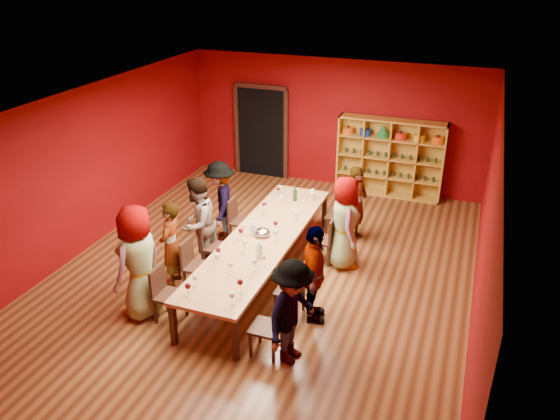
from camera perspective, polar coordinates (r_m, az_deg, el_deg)
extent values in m
cube|color=#502A15|center=(9.69, -1.84, -6.81)|extent=(7.10, 9.10, 0.02)
cube|color=#670508|center=(13.00, 5.67, 9.00)|extent=(7.10, 0.02, 3.00)
cube|color=#670508|center=(5.72, -20.13, -16.31)|extent=(7.10, 0.02, 3.00)
cube|color=#670508|center=(10.72, -19.65, 3.97)|extent=(0.02, 9.10, 3.00)
cube|color=#670508|center=(8.41, 20.77, -2.15)|extent=(0.02, 9.10, 3.00)
cube|color=silver|center=(8.47, -2.13, 10.73)|extent=(7.10, 9.10, 0.02)
cube|color=#A67445|center=(9.32, -1.90, -3.02)|extent=(1.10, 4.50, 0.06)
cube|color=black|center=(8.10, -11.11, -11.62)|extent=(0.08, 0.08, 0.69)
cube|color=black|center=(11.45, -0.04, 0.60)|extent=(0.08, 0.08, 0.69)
cube|color=black|center=(7.70, -4.66, -13.34)|extent=(0.08, 0.08, 0.69)
cube|color=black|center=(11.18, 4.67, -0.14)|extent=(0.08, 0.08, 0.69)
cube|color=black|center=(13.60, -1.88, 8.09)|extent=(1.20, 0.14, 2.20)
cube|color=black|center=(13.24, -2.07, 12.76)|extent=(1.32, 0.06, 0.10)
cube|color=black|center=(13.79, -4.52, 8.28)|extent=(0.10, 0.06, 2.20)
cube|color=black|center=(13.32, 0.62, 7.72)|extent=(0.10, 0.06, 2.20)
cube|color=#B88629|center=(12.92, 6.23, 6.07)|extent=(0.04, 0.40, 1.80)
cube|color=#B88629|center=(12.60, 16.69, 4.60)|extent=(0.04, 0.40, 1.80)
cube|color=#B88629|center=(12.44, 11.75, 9.17)|extent=(2.40, 0.40, 0.04)
cube|color=#B88629|center=(13.03, 11.07, 1.73)|extent=(2.40, 0.40, 0.04)
cube|color=#B88629|center=(12.88, 11.55, 5.63)|extent=(2.40, 0.02, 1.80)
cube|color=#B88629|center=(12.86, 11.23, 3.48)|extent=(2.36, 0.38, 0.03)
cube|color=#B88629|center=(12.70, 11.40, 5.37)|extent=(2.36, 0.38, 0.03)
cube|color=#B88629|center=(12.56, 11.58, 7.29)|extent=(2.36, 0.38, 0.03)
cube|color=#B88629|center=(12.80, 8.75, 5.73)|extent=(0.03, 0.38, 1.76)
cube|color=#B88629|center=(12.70, 11.40, 5.37)|extent=(0.03, 0.38, 1.76)
cube|color=#B88629|center=(12.64, 14.08, 4.98)|extent=(0.03, 0.38, 1.76)
cylinder|color=#EB5B0D|center=(12.71, 7.14, 8.26)|extent=(0.26, 0.26, 0.15)
sphere|color=black|center=(12.68, 7.16, 8.67)|extent=(0.05, 0.05, 0.05)
cylinder|color=navy|center=(12.63, 8.91, 8.04)|extent=(0.26, 0.26, 0.15)
sphere|color=black|center=(12.60, 8.94, 8.45)|extent=(0.05, 0.05, 0.05)
cylinder|color=#1C713A|center=(12.57, 10.70, 7.65)|extent=(0.26, 0.26, 0.08)
cone|color=#1C713A|center=(12.53, 10.75, 8.30)|extent=(0.24, 0.24, 0.22)
cylinder|color=red|center=(12.51, 12.52, 7.56)|extent=(0.26, 0.26, 0.15)
sphere|color=black|center=(12.48, 12.56, 7.97)|extent=(0.05, 0.05, 0.05)
cylinder|color=gold|center=(12.46, 14.34, 7.31)|extent=(0.26, 0.26, 0.15)
sphere|color=black|center=(12.43, 14.39, 7.72)|extent=(0.05, 0.05, 0.05)
cylinder|color=#EB5B0D|center=(12.43, 16.17, 7.04)|extent=(0.26, 0.26, 0.15)
sphere|color=black|center=(12.40, 16.23, 7.46)|extent=(0.05, 0.05, 0.05)
cylinder|color=#1B3120|center=(13.02, 6.83, 4.38)|extent=(0.07, 0.07, 0.10)
cylinder|color=#1B3120|center=(12.98, 7.63, 4.27)|extent=(0.07, 0.07, 0.10)
cylinder|color=#1B3120|center=(12.94, 8.42, 4.16)|extent=(0.07, 0.07, 0.10)
cylinder|color=#1B3120|center=(12.91, 9.22, 4.04)|extent=(0.07, 0.07, 0.10)
cylinder|color=#1B3120|center=(12.88, 10.03, 3.93)|extent=(0.07, 0.07, 0.10)
cylinder|color=#1B3120|center=(12.85, 10.84, 3.81)|extent=(0.07, 0.07, 0.10)
cylinder|color=#1B3120|center=(12.83, 11.65, 3.70)|extent=(0.07, 0.07, 0.10)
cylinder|color=#1B3120|center=(12.80, 12.46, 3.58)|extent=(0.07, 0.07, 0.10)
cylinder|color=#1B3120|center=(12.78, 13.28, 3.46)|extent=(0.07, 0.07, 0.10)
cylinder|color=#1B3120|center=(12.77, 14.10, 3.34)|extent=(0.07, 0.07, 0.10)
cylinder|color=#1B3120|center=(12.75, 14.92, 3.22)|extent=(0.07, 0.07, 0.10)
cylinder|color=#1B3120|center=(12.74, 15.74, 3.09)|extent=(0.07, 0.07, 0.10)
cylinder|color=#1B3120|center=(12.86, 6.94, 6.25)|extent=(0.07, 0.07, 0.10)
cylinder|color=#1B3120|center=(12.82, 7.74, 6.14)|extent=(0.07, 0.07, 0.10)
cylinder|color=#1B3120|center=(12.79, 8.55, 6.03)|extent=(0.07, 0.07, 0.10)
cylinder|color=#1B3120|center=(12.75, 9.36, 5.92)|extent=(0.07, 0.07, 0.10)
cylinder|color=#1B3120|center=(12.72, 10.18, 5.81)|extent=(0.07, 0.07, 0.10)
cylinder|color=#1B3120|center=(12.70, 11.00, 5.70)|extent=(0.07, 0.07, 0.10)
cylinder|color=#1B3120|center=(12.67, 11.83, 5.58)|extent=(0.07, 0.07, 0.10)
cylinder|color=#1B3120|center=(12.65, 12.65, 5.47)|extent=(0.07, 0.07, 0.10)
cylinder|color=#1B3120|center=(12.63, 13.48, 5.35)|extent=(0.07, 0.07, 0.10)
cylinder|color=#1B3120|center=(12.61, 14.31, 5.23)|extent=(0.07, 0.07, 0.10)
cylinder|color=#1B3120|center=(12.59, 15.15, 5.11)|extent=(0.07, 0.07, 0.10)
cylinder|color=#1B3120|center=(12.58, 15.98, 4.99)|extent=(0.07, 0.07, 0.10)
cube|color=black|center=(8.54, -11.44, -8.78)|extent=(0.42, 0.42, 0.04)
cube|color=black|center=(8.50, -12.68, -7.15)|extent=(0.04, 0.40, 0.44)
cube|color=black|center=(8.63, -12.88, -10.34)|extent=(0.04, 0.04, 0.41)
cube|color=black|center=(8.47, -10.90, -10.89)|extent=(0.04, 0.04, 0.41)
cube|color=black|center=(8.86, -11.70, -9.17)|extent=(0.04, 0.04, 0.41)
cube|color=black|center=(8.70, -9.76, -9.67)|extent=(0.04, 0.04, 0.41)
imported|color=#545459|center=(8.52, -14.55, -5.28)|extent=(0.62, 0.97, 1.85)
cube|color=black|center=(9.18, -8.57, -5.90)|extent=(0.42, 0.42, 0.04)
cube|color=black|center=(9.14, -9.72, -4.38)|extent=(0.04, 0.40, 0.44)
cube|color=black|center=(9.25, -9.92, -7.39)|extent=(0.04, 0.04, 0.41)
cube|color=black|center=(9.10, -8.04, -7.83)|extent=(0.04, 0.04, 0.41)
cube|color=black|center=(9.49, -8.91, -6.36)|extent=(0.04, 0.04, 0.41)
cube|color=black|center=(9.35, -7.07, -6.77)|extent=(0.04, 0.04, 0.41)
imported|color=#C3838A|center=(9.23, -11.33, -3.57)|extent=(0.49, 0.61, 1.51)
cube|color=black|center=(9.70, -6.62, -3.90)|extent=(0.42, 0.42, 0.04)
cube|color=black|center=(9.67, -7.69, -2.46)|extent=(0.04, 0.40, 0.44)
cube|color=black|center=(9.76, -7.89, -5.33)|extent=(0.04, 0.04, 0.41)
cube|color=black|center=(9.62, -6.09, -5.71)|extent=(0.04, 0.04, 0.41)
cube|color=black|center=(10.02, -6.99, -4.40)|extent=(0.04, 0.04, 0.41)
cube|color=black|center=(9.88, -5.23, -4.76)|extent=(0.04, 0.04, 0.41)
imported|color=#4E4D53|center=(9.66, -8.59, -1.38)|extent=(0.49, 0.84, 1.69)
cube|color=black|center=(10.55, -4.02, -1.23)|extent=(0.42, 0.42, 0.04)
cube|color=black|center=(10.52, -5.00, 0.10)|extent=(0.04, 0.40, 0.44)
cube|color=black|center=(10.59, -5.20, -2.56)|extent=(0.04, 0.04, 0.41)
cube|color=black|center=(10.46, -3.51, -2.87)|extent=(0.04, 0.04, 0.41)
cube|color=black|center=(10.86, -4.43, -1.77)|extent=(0.04, 0.04, 0.41)
cube|color=black|center=(10.73, -2.78, -2.06)|extent=(0.04, 0.04, 0.41)
imported|color=pink|center=(10.57, -6.25, 0.93)|extent=(0.81, 1.11, 1.60)
cube|color=black|center=(7.75, -1.44, -12.19)|extent=(0.42, 0.42, 0.04)
cube|color=black|center=(7.55, -0.10, -11.06)|extent=(0.04, 0.40, 0.44)
cube|color=black|center=(7.82, -3.09, -13.93)|extent=(0.04, 0.04, 0.41)
cube|color=black|center=(7.72, -0.69, -14.51)|extent=(0.04, 0.04, 0.41)
cube|color=black|center=(8.06, -2.11, -12.50)|extent=(0.04, 0.04, 0.41)
cube|color=black|center=(7.96, 0.21, -13.03)|extent=(0.04, 0.04, 0.41)
imported|color=silver|center=(7.43, 1.29, -10.66)|extent=(0.61, 1.07, 1.57)
cube|color=black|center=(8.49, 1.04, -8.40)|extent=(0.42, 0.42, 0.04)
cube|color=black|center=(8.31, 2.30, -7.28)|extent=(0.04, 0.40, 0.44)
cube|color=black|center=(8.54, -0.45, -10.03)|extent=(0.04, 0.04, 0.41)
cube|color=black|center=(8.44, 1.74, -10.49)|extent=(0.04, 0.04, 0.41)
cube|color=black|center=(8.80, 0.35, -8.82)|extent=(0.04, 0.04, 0.41)
cube|color=black|center=(8.71, 2.48, -9.26)|extent=(0.04, 0.04, 0.41)
imported|color=beige|center=(8.20, 3.55, -6.77)|extent=(0.67, 1.02, 1.59)
cube|color=black|center=(9.92, 4.41, -3.11)|extent=(0.42, 0.42, 0.04)
cube|color=black|center=(9.76, 5.53, -2.06)|extent=(0.04, 0.40, 0.44)
cube|color=black|center=(9.92, 3.15, -4.53)|extent=(0.04, 0.04, 0.41)
cube|color=black|center=(9.84, 5.04, -4.87)|extent=(0.04, 0.04, 0.41)
cube|color=black|center=(10.21, 3.73, -3.64)|extent=(0.04, 0.04, 0.41)
cube|color=black|center=(10.13, 5.57, -3.96)|extent=(0.04, 0.04, 0.41)
imported|color=#CF8A91|center=(9.63, 6.79, -1.30)|extent=(0.75, 0.94, 1.70)
cube|color=black|center=(10.81, 5.97, -0.64)|extent=(0.42, 0.42, 0.04)
cube|color=black|center=(10.67, 7.02, 0.37)|extent=(0.04, 0.40, 0.44)
cube|color=black|center=(10.80, 4.82, -1.94)|extent=(0.04, 0.04, 0.41)
cube|color=black|center=(10.73, 6.56, -2.23)|extent=(0.04, 0.04, 0.41)
cube|color=black|center=(11.09, 5.30, -1.18)|extent=(0.04, 0.04, 0.41)
cube|color=black|center=(11.02, 7.00, -1.46)|extent=(0.04, 0.04, 0.41)
imported|color=#454549|center=(10.59, 8.07, 0.65)|extent=(0.50, 0.62, 1.52)
cylinder|color=silver|center=(10.89, -0.18, 1.59)|extent=(0.06, 0.06, 0.01)
cylinder|color=silver|center=(10.86, -0.19, 1.84)|extent=(0.01, 0.01, 0.10)
ellipsoid|color=#45070C|center=(10.83, -0.19, 2.22)|extent=(0.07, 0.07, 0.08)
cylinder|color=silver|center=(9.26, -4.09, -3.04)|extent=(0.07, 0.07, 0.01)
cylinder|color=silver|center=(9.23, -4.10, -2.70)|extent=(0.01, 0.01, 0.12)
ellipsoid|color=#45070C|center=(9.18, -4.12, -2.18)|extent=(0.08, 0.08, 0.10)
cylinder|color=silver|center=(9.45, -3.75, -2.41)|extent=(0.06, 0.06, 0.01)
cylinder|color=silver|center=(9.42, -3.76, -2.12)|extent=(0.01, 0.01, 0.10)
ellipsoid|color=#CDC280|center=(9.38, -3.77, -1.67)|extent=(0.07, 0.07, 0.08)
cylinder|color=silver|center=(10.05, -1.56, -0.54)|extent=(0.06, 0.06, 0.01)
cylinder|color=silver|center=(10.03, -1.56, -0.24)|extent=(0.01, 0.01, 0.11)
ellipsoid|color=#CDC280|center=(9.99, -1.57, 0.22)|extent=(0.08, 0.08, 0.09)
cylinder|color=silver|center=(9.20, -0.43, -3.17)|extent=(0.07, 0.07, 0.01)
cylinder|color=silver|center=(9.17, -0.43, -2.84)|extent=(0.01, 0.01, 0.11)
ellipsoid|color=silver|center=(9.12, -0.43, -2.32)|extent=(0.08, 0.08, 0.09)
cylinder|color=silver|center=(7.91, -4.16, -8.50)|extent=(0.07, 0.07, 0.01)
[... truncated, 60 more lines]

